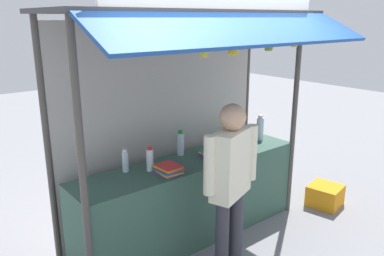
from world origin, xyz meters
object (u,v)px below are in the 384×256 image
Objects in this scene: magazine_stack_back_left at (169,169)px; banana_bunch_inner_left at (269,43)px; banana_bunch_inner_right at (233,46)px; water_bottle_back_right at (125,161)px; banana_bunch_leftmost at (204,50)px; banana_bunch_rightmost at (294,41)px; plastic_crate at (325,195)px; water_bottle_far_left at (150,159)px; water_bottle_rear_center at (181,144)px; water_bottle_center at (260,128)px; magazine_stack_mid_right at (213,154)px; vendor_person at (231,175)px.

banana_bunch_inner_left reaches higher than magazine_stack_back_left.
banana_bunch_inner_right is at bearing -25.47° from magazine_stack_back_left.
banana_bunch_leftmost is (0.50, -0.56, 1.06)m from water_bottle_back_right.
banana_bunch_inner_left is (-0.40, 0.00, -0.01)m from banana_bunch_rightmost.
banana_bunch_inner_right is 2.50m from plastic_crate.
water_bottle_far_left is 0.21m from magazine_stack_back_left.
plastic_crate is at bearing -10.07° from banana_bunch_rightmost.
water_bottle_rear_center is 0.69m from water_bottle_back_right.
water_bottle_center is (1.07, -0.17, 0.01)m from water_bottle_rear_center.
banana_bunch_inner_right is at bearing 179.98° from banana_bunch_inner_left.
banana_bunch_rightmost is 0.64× the size of plastic_crate.
water_bottle_rear_center is (0.50, 0.17, 0.01)m from water_bottle_far_left.
water_bottle_rear_center is 0.36m from magazine_stack_mid_right.
banana_bunch_inner_right is at bearing -33.44° from water_bottle_back_right.
water_bottle_rear_center is at bearing 170.95° from water_bottle_center.
water_bottle_back_right is at bearing 162.30° from banana_bunch_rightmost.
water_bottle_center is (1.57, -0.00, 0.03)m from water_bottle_far_left.
water_bottle_rear_center is 1.00× the size of banana_bunch_leftmost.
water_bottle_far_left is 1.32m from banana_bunch_inner_right.
banana_bunch_inner_left is at bearing -37.16° from magazine_stack_mid_right.
vendor_person is (-0.12, -0.89, -0.03)m from water_bottle_rear_center.
banana_bunch_rightmost and banana_bunch_leftmost have the same top height.
banana_bunch_inner_right reaches higher than water_bottle_far_left.
water_bottle_center reaches higher than water_bottle_back_right.
banana_bunch_rightmost is 1.63m from vendor_person.
plastic_crate is (1.94, -0.12, -1.90)m from banana_bunch_leftmost.
water_bottle_rear_center is 1.21× the size of water_bottle_back_right.
water_bottle_center is at bearing 11.49° from vendor_person.
banana_bunch_rightmost is (1.05, -0.59, 1.06)m from water_bottle_rear_center.
magazine_stack_mid_right is 1.25m from banana_bunch_leftmost.
banana_bunch_inner_right and banana_bunch_leftmost have the same top height.
magazine_stack_back_left is (-1.47, -0.16, -0.10)m from water_bottle_center.
vendor_person is at bearing -165.81° from banana_bunch_rightmost.
water_bottle_rear_center reaches higher than magazine_stack_back_left.
water_bottle_far_left is 1.62m from banana_bunch_inner_left.
water_bottle_rear_center is 1.09m from water_bottle_center.
water_bottle_center is 1.27× the size of banana_bunch_rightmost.
water_bottle_far_left is 0.23m from water_bottle_back_right.
water_bottle_far_left reaches higher than magazine_stack_mid_right.
banana_bunch_leftmost reaches higher than water_bottle_center.
banana_bunch_inner_left is (0.50, -0.00, 0.00)m from banana_bunch_inner_right.
banana_bunch_inner_left is at bearing -42.52° from water_bottle_rear_center.
banana_bunch_leftmost is at bearing -179.95° from banana_bunch_rightmost.
water_bottle_far_left is 0.73m from magazine_stack_mid_right.
plastic_crate is at bearing -16.35° from magazine_stack_mid_right.
banana_bunch_rightmost is (1.45, -0.26, 1.15)m from magazine_stack_back_left.
banana_bunch_inner_right reaches higher than water_bottle_center.
banana_bunch_rightmost is 2.06m from plastic_crate.
magazine_stack_mid_right is 1.77m from plastic_crate.
vendor_person is at bearing -63.88° from magazine_stack_back_left.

